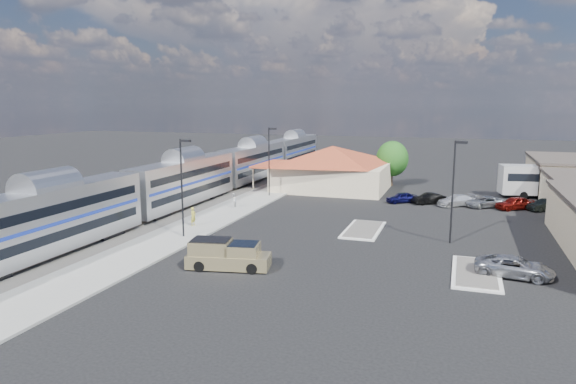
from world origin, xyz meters
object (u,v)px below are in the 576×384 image
(station_depot, at_px, (332,168))
(pickup_truck, at_px, (229,255))
(suv, at_px, (514,267))
(coach_bus, at_px, (554,180))

(station_depot, xyz_separation_m, pickup_truck, (1.16, -36.53, -2.13))
(station_depot, distance_m, pickup_truck, 36.61)
(suv, bearing_deg, station_depot, 39.94)
(pickup_truck, xyz_separation_m, coach_bus, (27.41, 39.15, 1.42))
(pickup_truck, bearing_deg, station_depot, -9.08)
(station_depot, height_order, suv, station_depot)
(station_depot, distance_m, coach_bus, 28.69)
(station_depot, bearing_deg, coach_bus, 5.24)
(station_depot, xyz_separation_m, coach_bus, (28.56, 2.62, -0.71))
(suv, bearing_deg, pickup_truck, 109.80)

